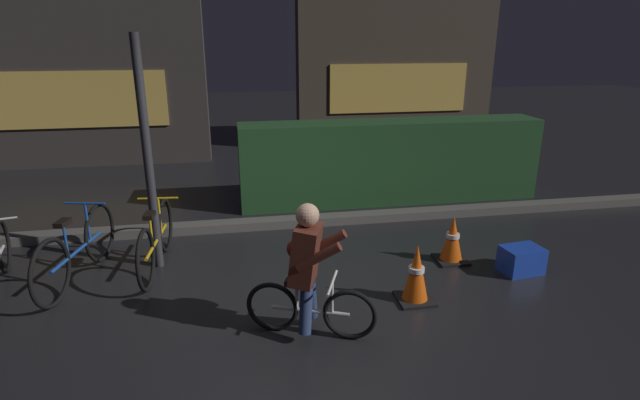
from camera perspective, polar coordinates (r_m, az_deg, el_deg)
ground_plane at (r=5.10m, az=-1.04°, el=-11.90°), size 40.00×40.00×0.00m
sidewalk_curb at (r=7.05m, az=-3.92°, el=-2.55°), size 12.00×0.24×0.12m
hedge_row at (r=8.09m, az=8.06°, el=4.43°), size 4.80×0.70×1.29m
storefront_left at (r=11.29m, az=-26.84°, el=13.26°), size 5.27×0.54×3.90m
storefront_right at (r=12.19m, az=8.79°, el=16.51°), size 4.68×0.54×4.47m
street_post at (r=5.76m, az=-19.13°, el=4.62°), size 0.10×0.10×2.60m
parked_bike_left_mid at (r=6.00m, az=-26.03°, el=-5.14°), size 0.50×1.73×0.81m
parked_bike_center_left at (r=5.99m, az=-18.24°, el=-4.37°), size 0.46×1.67×0.77m
traffic_cone_near at (r=5.12m, az=10.95°, el=-8.34°), size 0.36×0.36×0.61m
traffic_cone_far at (r=6.10m, az=14.91°, el=-4.41°), size 0.36×0.36×0.57m
blue_crate at (r=6.12m, az=22.06°, el=-6.36°), size 0.47×0.37×0.30m
cyclist at (r=4.37m, az=-1.40°, el=-8.00°), size 1.12×0.64×1.25m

